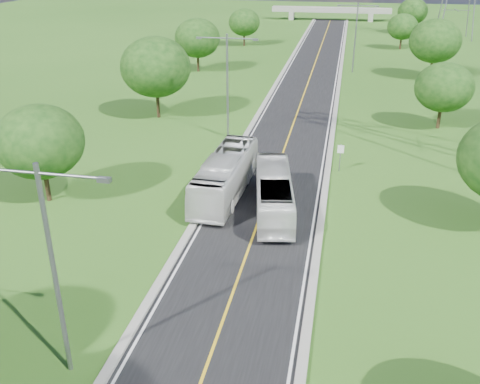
# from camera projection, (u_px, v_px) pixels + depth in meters

# --- Properties ---
(ground) EXTENTS (260.00, 260.00, 0.00)m
(ground) POSITION_uv_depth(u_px,v_px,m) (302.00, 101.00, 65.83)
(ground) COLOR #2A5618
(ground) RESTS_ON ground
(road) EXTENTS (8.00, 150.00, 0.06)m
(road) POSITION_uv_depth(u_px,v_px,m) (306.00, 89.00, 71.16)
(road) COLOR black
(road) RESTS_ON ground
(curb_left) EXTENTS (0.50, 150.00, 0.22)m
(curb_left) POSITION_uv_depth(u_px,v_px,m) (274.00, 87.00, 71.88)
(curb_left) COLOR gray
(curb_left) RESTS_ON ground
(curb_right) EXTENTS (0.50, 150.00, 0.22)m
(curb_right) POSITION_uv_depth(u_px,v_px,m) (338.00, 90.00, 70.37)
(curb_right) COLOR gray
(curb_right) RESTS_ON ground
(speed_limit_sign) EXTENTS (0.55, 0.09, 2.40)m
(speed_limit_sign) POSITION_uv_depth(u_px,v_px,m) (340.00, 154.00, 44.63)
(speed_limit_sign) COLOR slate
(speed_limit_sign) RESTS_ON ground
(overpass) EXTENTS (30.00, 3.00, 3.20)m
(overpass) POSITION_uv_depth(u_px,v_px,m) (331.00, 11.00, 136.06)
(overpass) COLOR gray
(overpass) RESTS_ON ground
(streetlight_near_left) EXTENTS (5.90, 0.25, 10.00)m
(streetlight_near_left) POSITION_uv_depth(u_px,v_px,m) (51.00, 256.00, 21.65)
(streetlight_near_left) COLOR slate
(streetlight_near_left) RESTS_ON ground
(streetlight_mid_left) EXTENTS (5.90, 0.25, 10.00)m
(streetlight_mid_left) POSITION_uv_depth(u_px,v_px,m) (227.00, 78.00, 51.04)
(streetlight_mid_left) COLOR slate
(streetlight_mid_left) RESTS_ON ground
(streetlight_far_right) EXTENTS (5.90, 0.25, 10.00)m
(streetlight_far_right) POSITION_uv_depth(u_px,v_px,m) (356.00, 32.00, 78.30)
(streetlight_far_right) COLOR slate
(streetlight_far_right) RESTS_ON ground
(tree_lb) EXTENTS (6.30, 6.30, 7.33)m
(tree_lb) POSITION_uv_depth(u_px,v_px,m) (40.00, 142.00, 38.22)
(tree_lb) COLOR black
(tree_lb) RESTS_ON ground
(tree_lc) EXTENTS (7.56, 7.56, 8.79)m
(tree_lc) POSITION_uv_depth(u_px,v_px,m) (156.00, 67.00, 57.24)
(tree_lc) COLOR black
(tree_lc) RESTS_ON ground
(tree_ld) EXTENTS (6.72, 6.72, 7.82)m
(tree_ld) POSITION_uv_depth(u_px,v_px,m) (197.00, 38.00, 79.23)
(tree_ld) COLOR black
(tree_ld) RESTS_ON ground
(tree_le) EXTENTS (5.88, 5.88, 6.84)m
(tree_le) POSITION_uv_depth(u_px,v_px,m) (244.00, 22.00, 100.42)
(tree_le) COLOR black
(tree_le) RESTS_ON ground
(tree_rc) EXTENTS (5.88, 5.88, 6.84)m
(tree_rc) POSITION_uv_depth(u_px,v_px,m) (444.00, 87.00, 54.23)
(tree_rc) COLOR black
(tree_rc) RESTS_ON ground
(tree_rd) EXTENTS (7.14, 7.14, 8.30)m
(tree_rd) POSITION_uv_depth(u_px,v_px,m) (435.00, 41.00, 74.86)
(tree_rd) COLOR black
(tree_rd) RESTS_ON ground
(tree_re) EXTENTS (5.46, 5.46, 6.35)m
(tree_re) POSITION_uv_depth(u_px,v_px,m) (403.00, 27.00, 97.19)
(tree_re) COLOR black
(tree_re) RESTS_ON ground
(tree_rf) EXTENTS (6.30, 6.30, 7.33)m
(tree_rf) POSITION_uv_depth(u_px,v_px,m) (413.00, 11.00, 114.12)
(tree_rf) COLOR black
(tree_rf) RESTS_ON ground
(bus_outbound) EXTENTS (4.14, 10.53, 2.86)m
(bus_outbound) POSITION_uv_depth(u_px,v_px,m) (274.00, 193.00, 37.79)
(bus_outbound) COLOR white
(bus_outbound) RESTS_ON road
(bus_inbound) EXTENTS (3.09, 11.52, 3.18)m
(bus_inbound) POSITION_uv_depth(u_px,v_px,m) (225.00, 175.00, 40.34)
(bus_inbound) COLOR silver
(bus_inbound) RESTS_ON road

